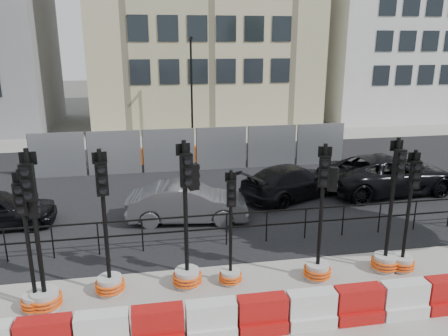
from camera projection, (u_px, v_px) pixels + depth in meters
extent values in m
plane|color=#51514C|center=(235.00, 265.00, 11.64)|extent=(120.00, 120.00, 0.00)
cube|color=black|center=(201.00, 184.00, 18.26)|extent=(40.00, 14.00, 0.03)
cube|color=gray|center=(183.00, 138.00, 26.76)|extent=(40.00, 4.00, 0.02)
cube|color=silver|center=(397.00, 10.00, 33.07)|extent=(12.00, 9.00, 16.00)
cylinder|color=black|center=(5.00, 246.00, 11.63)|extent=(0.04, 0.04, 1.00)
cylinder|color=black|center=(53.00, 242.00, 11.83)|extent=(0.04, 0.04, 1.00)
cylinder|color=black|center=(98.00, 239.00, 12.03)|extent=(0.04, 0.04, 1.00)
cylinder|color=black|center=(142.00, 236.00, 12.23)|extent=(0.04, 0.04, 1.00)
cylinder|color=black|center=(185.00, 233.00, 12.44)|extent=(0.04, 0.04, 1.00)
cylinder|color=black|center=(227.00, 230.00, 12.64)|extent=(0.04, 0.04, 1.00)
cylinder|color=black|center=(267.00, 227.00, 12.84)|extent=(0.04, 0.04, 1.00)
cylinder|color=black|center=(305.00, 224.00, 13.04)|extent=(0.04, 0.04, 1.00)
cylinder|color=black|center=(343.00, 221.00, 13.25)|extent=(0.04, 0.04, 1.00)
cylinder|color=black|center=(379.00, 218.00, 13.45)|extent=(0.04, 0.04, 1.00)
cylinder|color=black|center=(415.00, 216.00, 13.65)|extent=(0.04, 0.04, 1.00)
cube|color=black|center=(227.00, 214.00, 12.50)|extent=(18.00, 0.04, 0.04)
cube|color=black|center=(227.00, 228.00, 12.62)|extent=(18.00, 0.04, 0.04)
cube|color=#93959B|center=(58.00, 155.00, 18.86)|extent=(2.30, 0.05, 2.00)
cylinder|color=black|center=(29.00, 157.00, 18.66)|extent=(0.05, 0.05, 2.00)
cube|color=#93959B|center=(114.00, 153.00, 19.26)|extent=(2.30, 0.05, 2.00)
cylinder|color=black|center=(88.00, 154.00, 19.07)|extent=(0.05, 0.05, 2.00)
cube|color=#93959B|center=(169.00, 151.00, 19.67)|extent=(2.30, 0.05, 2.00)
cylinder|color=black|center=(143.00, 152.00, 19.47)|extent=(0.05, 0.05, 2.00)
cube|color=#93959B|center=(221.00, 148.00, 20.07)|extent=(2.30, 0.05, 2.00)
cylinder|color=black|center=(197.00, 150.00, 19.88)|extent=(0.05, 0.05, 2.00)
cube|color=#93959B|center=(272.00, 146.00, 20.48)|extent=(2.30, 0.05, 2.00)
cylinder|color=black|center=(248.00, 147.00, 20.29)|extent=(0.05, 0.05, 2.00)
cube|color=#93959B|center=(320.00, 144.00, 20.88)|extent=(2.30, 0.05, 2.00)
cylinder|color=black|center=(297.00, 145.00, 20.69)|extent=(0.05, 0.05, 2.00)
cube|color=#F55F10|center=(109.00, 158.00, 20.78)|extent=(1.00, 0.40, 0.80)
cube|color=#F55F10|center=(151.00, 156.00, 21.12)|extent=(1.00, 0.40, 0.80)
cube|color=#F55F10|center=(192.00, 154.00, 21.46)|extent=(1.00, 0.40, 0.80)
cube|color=#F55F10|center=(232.00, 153.00, 21.79)|extent=(1.00, 0.40, 0.80)
cylinder|color=black|center=(192.00, 91.00, 25.07)|extent=(0.12, 0.12, 6.00)
cube|color=black|center=(191.00, 38.00, 24.02)|extent=(0.12, 0.50, 0.12)
cube|color=red|center=(44.00, 331.00, 8.13)|extent=(1.00, 0.35, 0.50)
cube|color=silver|center=(102.00, 325.00, 8.31)|extent=(1.00, 0.35, 0.50)
cube|color=red|center=(159.00, 336.00, 8.60)|extent=(1.00, 0.50, 0.30)
cube|color=red|center=(158.00, 319.00, 8.49)|extent=(1.00, 0.35, 0.50)
cube|color=silver|center=(211.00, 330.00, 8.78)|extent=(1.00, 0.50, 0.30)
cube|color=silver|center=(211.00, 313.00, 8.67)|extent=(1.00, 0.35, 0.50)
cube|color=red|center=(262.00, 325.00, 8.96)|extent=(1.00, 0.50, 0.30)
cube|color=red|center=(262.00, 308.00, 8.84)|extent=(1.00, 0.35, 0.50)
cube|color=silver|center=(310.00, 319.00, 9.13)|extent=(1.00, 0.50, 0.30)
cube|color=silver|center=(311.00, 303.00, 9.02)|extent=(1.00, 0.35, 0.50)
cube|color=red|center=(357.00, 314.00, 9.31)|extent=(1.00, 0.50, 0.30)
cube|color=red|center=(359.00, 297.00, 9.20)|extent=(1.00, 0.35, 0.50)
cube|color=silver|center=(402.00, 309.00, 9.49)|extent=(1.00, 0.50, 0.30)
cube|color=silver|center=(404.00, 293.00, 9.38)|extent=(1.00, 0.35, 0.50)
cube|color=red|center=(445.00, 304.00, 9.67)|extent=(1.00, 0.50, 0.30)
cube|color=red|center=(448.00, 288.00, 9.55)|extent=(1.00, 0.35, 0.50)
cylinder|color=silver|center=(45.00, 300.00, 9.68)|extent=(0.60, 0.60, 0.45)
torus|color=#FF540D|center=(46.00, 304.00, 9.70)|extent=(0.73, 0.73, 0.06)
torus|color=#FF540D|center=(45.00, 300.00, 9.68)|extent=(0.73, 0.73, 0.06)
torus|color=#FF540D|center=(45.00, 297.00, 9.65)|extent=(0.73, 0.73, 0.06)
cylinder|color=black|center=(36.00, 226.00, 9.18)|extent=(0.10, 0.10, 3.35)
cube|color=black|center=(28.00, 182.00, 8.77)|extent=(0.27, 0.16, 0.78)
cylinder|color=black|center=(28.00, 195.00, 8.75)|extent=(0.17, 0.06, 0.17)
cylinder|color=black|center=(27.00, 184.00, 8.68)|extent=(0.17, 0.06, 0.17)
cylinder|color=black|center=(25.00, 172.00, 8.62)|extent=(0.17, 0.06, 0.17)
cube|color=black|center=(28.00, 158.00, 8.84)|extent=(0.34, 0.04, 0.27)
cylinder|color=silver|center=(36.00, 302.00, 9.66)|extent=(0.53, 0.53, 0.40)
torus|color=#FF540D|center=(37.00, 305.00, 9.68)|extent=(0.64, 0.64, 0.05)
torus|color=#FF540D|center=(36.00, 302.00, 9.66)|extent=(0.64, 0.64, 0.05)
torus|color=#FF540D|center=(36.00, 299.00, 9.63)|extent=(0.64, 0.64, 0.05)
cylinder|color=black|center=(27.00, 237.00, 9.21)|extent=(0.09, 0.09, 2.96)
cube|color=black|center=(20.00, 199.00, 8.85)|extent=(0.24, 0.14, 0.69)
cylinder|color=black|center=(21.00, 210.00, 8.84)|extent=(0.15, 0.05, 0.15)
cylinder|color=black|center=(19.00, 200.00, 8.78)|extent=(0.15, 0.05, 0.15)
cylinder|color=black|center=(18.00, 190.00, 8.72)|extent=(0.15, 0.05, 0.15)
cube|color=black|center=(20.00, 178.00, 8.91)|extent=(0.30, 0.04, 0.24)
cube|color=black|center=(33.00, 205.00, 9.06)|extent=(0.20, 0.13, 0.54)
cylinder|color=silver|center=(110.00, 285.00, 10.29)|extent=(0.58, 0.58, 0.43)
torus|color=#FF540D|center=(110.00, 288.00, 10.32)|extent=(0.69, 0.69, 0.05)
torus|color=#FF540D|center=(110.00, 285.00, 10.29)|extent=(0.69, 0.69, 0.05)
torus|color=#FF540D|center=(110.00, 282.00, 10.27)|extent=(0.69, 0.69, 0.05)
cylinder|color=black|center=(105.00, 218.00, 9.81)|extent=(0.10, 0.10, 3.20)
cube|color=black|center=(102.00, 179.00, 9.43)|extent=(0.28, 0.19, 0.75)
cylinder|color=black|center=(103.00, 190.00, 9.42)|extent=(0.17, 0.08, 0.16)
cylinder|color=black|center=(102.00, 180.00, 9.35)|extent=(0.17, 0.08, 0.16)
cylinder|color=black|center=(101.00, 170.00, 9.29)|extent=(0.17, 0.08, 0.16)
cube|color=black|center=(99.00, 158.00, 9.48)|extent=(0.32, 0.09, 0.26)
cylinder|color=silver|center=(187.00, 278.00, 10.60)|extent=(0.60, 0.60, 0.44)
torus|color=#FF540D|center=(187.00, 281.00, 10.62)|extent=(0.72, 0.72, 0.06)
torus|color=#FF540D|center=(187.00, 278.00, 10.60)|extent=(0.72, 0.72, 0.06)
torus|color=#FF540D|center=(187.00, 274.00, 10.57)|extent=(0.72, 0.72, 0.06)
cylinder|color=black|center=(185.00, 210.00, 10.11)|extent=(0.10, 0.10, 3.31)
cube|color=black|center=(186.00, 170.00, 9.71)|extent=(0.30, 0.22, 0.77)
cylinder|color=black|center=(188.00, 182.00, 9.70)|extent=(0.17, 0.09, 0.17)
cylinder|color=black|center=(188.00, 171.00, 9.64)|extent=(0.17, 0.09, 0.17)
cylinder|color=black|center=(188.00, 161.00, 9.57)|extent=(0.17, 0.09, 0.17)
cube|color=black|center=(183.00, 149.00, 9.76)|extent=(0.33, 0.12, 0.26)
cube|color=black|center=(194.00, 177.00, 9.98)|extent=(0.25, 0.19, 0.61)
cylinder|color=silver|center=(230.00, 277.00, 10.73)|extent=(0.48, 0.48, 0.35)
torus|color=#FF540D|center=(230.00, 279.00, 10.75)|extent=(0.57, 0.57, 0.04)
torus|color=#FF540D|center=(230.00, 277.00, 10.73)|extent=(0.57, 0.57, 0.04)
torus|color=#FF540D|center=(230.00, 274.00, 10.71)|extent=(0.57, 0.57, 0.04)
cylinder|color=black|center=(231.00, 224.00, 10.33)|extent=(0.08, 0.08, 2.65)
cube|color=black|center=(231.00, 194.00, 10.01)|extent=(0.22, 0.14, 0.62)
cylinder|color=black|center=(232.00, 203.00, 10.00)|extent=(0.14, 0.06, 0.13)
cylinder|color=black|center=(232.00, 195.00, 9.94)|extent=(0.14, 0.06, 0.13)
cylinder|color=black|center=(232.00, 187.00, 9.89)|extent=(0.14, 0.06, 0.13)
cube|color=black|center=(231.00, 177.00, 10.06)|extent=(0.27, 0.05, 0.21)
cylinder|color=silver|center=(317.00, 271.00, 10.92)|extent=(0.57, 0.57, 0.42)
torus|color=#FF540D|center=(317.00, 274.00, 10.94)|extent=(0.69, 0.69, 0.05)
torus|color=#FF540D|center=(317.00, 271.00, 10.92)|extent=(0.69, 0.69, 0.05)
torus|color=#FF540D|center=(317.00, 268.00, 10.90)|extent=(0.69, 0.69, 0.05)
cylinder|color=black|center=(321.00, 208.00, 10.45)|extent=(0.10, 0.10, 3.17)
cube|color=black|center=(324.00, 172.00, 10.06)|extent=(0.29, 0.22, 0.74)
cylinder|color=black|center=(324.00, 182.00, 10.05)|extent=(0.17, 0.10, 0.16)
cylinder|color=black|center=(324.00, 173.00, 9.98)|extent=(0.17, 0.10, 0.16)
cylinder|color=black|center=(325.00, 163.00, 9.92)|extent=(0.17, 0.10, 0.16)
cube|color=black|center=(325.00, 152.00, 10.12)|extent=(0.31, 0.14, 0.25)
cube|color=black|center=(333.00, 179.00, 10.21)|extent=(0.25, 0.20, 0.58)
cylinder|color=silver|center=(385.00, 263.00, 11.33)|extent=(0.58, 0.58, 0.43)
torus|color=#FF540D|center=(384.00, 266.00, 11.35)|extent=(0.70, 0.70, 0.05)
torus|color=#FF540D|center=(385.00, 263.00, 11.33)|extent=(0.70, 0.70, 0.05)
torus|color=#FF540D|center=(385.00, 260.00, 11.30)|extent=(0.70, 0.70, 0.05)
cylinder|color=black|center=(392.00, 201.00, 10.85)|extent=(0.10, 0.10, 3.22)
cube|color=black|center=(399.00, 165.00, 10.45)|extent=(0.26, 0.15, 0.75)
cylinder|color=black|center=(400.00, 175.00, 10.44)|extent=(0.16, 0.05, 0.16)
cylinder|color=black|center=(401.00, 166.00, 10.37)|extent=(0.16, 0.05, 0.16)
cylinder|color=black|center=(402.00, 156.00, 10.31)|extent=(0.16, 0.05, 0.16)
cube|color=black|center=(397.00, 145.00, 10.52)|extent=(0.32, 0.03, 0.26)
cylinder|color=silver|center=(402.00, 264.00, 11.32)|extent=(0.53, 0.53, 0.39)
torus|color=#FF540D|center=(401.00, 266.00, 11.34)|extent=(0.64, 0.64, 0.05)
torus|color=#FF540D|center=(402.00, 264.00, 11.32)|extent=(0.64, 0.64, 0.05)
torus|color=#FF540D|center=(402.00, 261.00, 11.30)|extent=(0.64, 0.64, 0.05)
cylinder|color=black|center=(409.00, 207.00, 10.88)|extent=(0.09, 0.09, 2.94)
cube|color=black|center=(415.00, 175.00, 10.52)|extent=(0.26, 0.18, 0.69)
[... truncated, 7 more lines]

